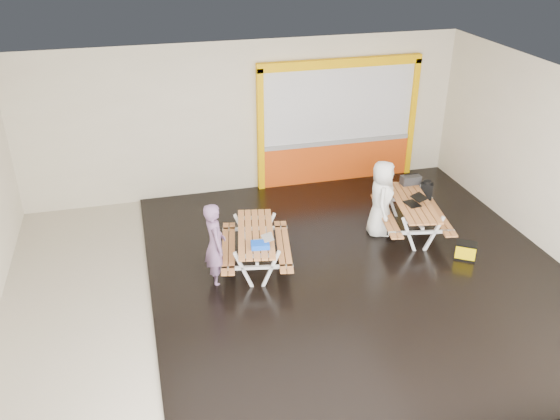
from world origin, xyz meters
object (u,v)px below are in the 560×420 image
object	(u,v)px
laptop_right	(415,201)
toolbox	(411,180)
picnic_table_right	(412,209)
person_right	(381,199)
picnic_table_left	(256,241)
laptop_left	(263,241)
backpack	(426,190)
fluke_bag	(466,251)
blue_pouch	(260,245)
dark_case	(387,230)
person_left	(215,245)

from	to	relation	value
laptop_right	toolbox	bearing A→B (deg)	69.21
picnic_table_right	person_right	bearing A→B (deg)	163.66
picnic_table_left	laptop_left	world-z (taller)	laptop_left
toolbox	backpack	size ratio (longest dim) A/B	1.01
person_right	laptop_left	distance (m)	2.85
picnic_table_right	fluke_bag	world-z (taller)	picnic_table_right
person_right	laptop_right	xyz separation A→B (m)	(0.58, -0.29, 0.01)
toolbox	fluke_bag	xyz separation A→B (m)	(0.25, -1.97, -0.64)
blue_pouch	picnic_table_right	bearing A→B (deg)	15.65
picnic_table_right	blue_pouch	distance (m)	3.49
picnic_table_left	laptop_left	xyz separation A→B (m)	(0.04, -0.41, 0.22)
laptop_left	dark_case	size ratio (longest dim) A/B	0.94
backpack	toolbox	bearing A→B (deg)	135.25
backpack	blue_pouch	bearing A→B (deg)	-159.60
person_left	picnic_table_right	bearing A→B (deg)	-82.63
laptop_right	person_right	bearing A→B (deg)	153.59
picnic_table_right	toolbox	distance (m)	0.88
person_right	backpack	xyz separation A→B (m)	(1.18, 0.34, -0.10)
laptop_left	blue_pouch	size ratio (longest dim) A/B	1.08
dark_case	fluke_bag	world-z (taller)	fluke_bag
toolbox	backpack	world-z (taller)	toolbox
dark_case	backpack	bearing A→B (deg)	22.60
dark_case	picnic_table_left	bearing A→B (deg)	-170.06
laptop_right	backpack	xyz separation A→B (m)	(0.59, 0.63, -0.11)
person_left	fluke_bag	bearing A→B (deg)	-98.43
backpack	picnic_table_right	bearing A→B (deg)	-137.61
person_left	person_right	size ratio (longest dim) A/B	0.97
picnic_table_right	blue_pouch	bearing A→B (deg)	-164.35
dark_case	blue_pouch	bearing A→B (deg)	-160.42
person_left	blue_pouch	bearing A→B (deg)	-109.01
dark_case	laptop_right	bearing A→B (deg)	-23.66
picnic_table_left	dark_case	xyz separation A→B (m)	(2.85, 0.50, -0.45)
picnic_table_right	backpack	distance (m)	0.78
blue_pouch	toolbox	distance (m)	4.05
laptop_right	backpack	size ratio (longest dim) A/B	1.00
picnic_table_right	laptop_left	size ratio (longest dim) A/B	6.12
dark_case	fluke_bag	distance (m)	1.65
picnic_table_left	fluke_bag	size ratio (longest dim) A/B	4.41
picnic_table_right	person_right	distance (m)	0.67
blue_pouch	dark_case	world-z (taller)	blue_pouch
laptop_left	blue_pouch	bearing A→B (deg)	-123.30
picnic_table_left	toolbox	bearing A→B (deg)	18.11
picnic_table_right	fluke_bag	distance (m)	1.38
blue_pouch	toolbox	xyz separation A→B (m)	(3.67, 1.71, 0.07)
picnic_table_left	person_right	world-z (taller)	person_right
person_right	laptop_left	bearing A→B (deg)	132.95
toolbox	fluke_bag	size ratio (longest dim) A/B	0.91
picnic_table_right	dark_case	distance (m)	0.67
toolbox	backpack	distance (m)	0.39
fluke_bag	dark_case	bearing A→B (deg)	128.88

